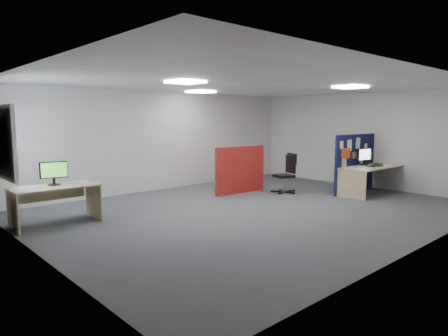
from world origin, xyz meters
TOP-DOWN VIEW (x-y plane):
  - floor at (0.00, 0.00)m, footprint 9.00×9.00m
  - ceiling at (0.00, 0.00)m, footprint 9.00×7.00m
  - wall_back at (0.00, 3.50)m, footprint 9.00×0.02m
  - wall_front at (0.00, -3.50)m, footprint 9.00×0.02m
  - wall_left at (-4.50, 0.00)m, footprint 0.02×7.00m
  - wall_right at (4.50, 0.00)m, footprint 0.02×7.00m
  - window at (-4.44, 2.00)m, footprint 0.06×1.70m
  - ceiling_lights at (0.33, 0.67)m, footprint 4.10×4.10m
  - navy_divider at (3.46, -0.36)m, footprint 1.88×0.30m
  - main_desk at (3.58, -0.71)m, footprint 2.02×0.90m
  - monitor_main at (3.63, -0.53)m, footprint 0.52×0.21m
  - keyboard at (3.61, -0.85)m, footprint 0.48×0.26m
  - mouse at (3.89, -0.88)m, footprint 0.11×0.09m
  - paper_tray at (4.14, -0.66)m, footprint 0.33×0.28m
  - red_divider at (1.09, 1.60)m, footprint 1.66×0.30m
  - second_desk at (-3.68, 1.67)m, footprint 1.53×0.77m
  - monitor_second at (-3.66, 1.73)m, footprint 0.48×0.22m
  - office_chair at (2.06, 0.80)m, footprint 0.69×0.66m
  - desk_papers at (3.33, -0.79)m, footprint 1.36×0.76m

SIDE VIEW (x-z plane):
  - floor at x=0.00m, z-range 0.00..0.00m
  - second_desk at x=-3.68m, z-range 0.18..0.91m
  - main_desk at x=3.58m, z-range 0.21..0.94m
  - office_chair at x=2.06m, z-range 0.07..1.10m
  - red_divider at x=1.09m, z-range -0.01..1.23m
  - desk_papers at x=3.33m, z-range 0.73..0.73m
  - paper_tray at x=4.14m, z-range 0.73..0.74m
  - keyboard at x=3.61m, z-range 0.73..0.75m
  - mouse at x=3.89m, z-range 0.73..0.76m
  - navy_divider at x=3.46m, z-range 0.01..1.56m
  - monitor_second at x=-3.66m, z-range 0.75..1.19m
  - monitor_main at x=3.63m, z-range 0.75..1.20m
  - wall_back at x=0.00m, z-range 0.00..2.70m
  - wall_front at x=0.00m, z-range 0.00..2.70m
  - wall_left at x=-4.50m, z-range 0.00..2.70m
  - wall_right at x=4.50m, z-range 0.00..2.70m
  - window at x=-4.44m, z-range 0.90..2.20m
  - ceiling_lights at x=0.33m, z-range 2.65..2.69m
  - ceiling at x=0.00m, z-range 2.69..2.71m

